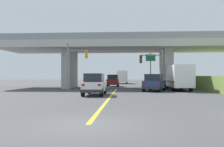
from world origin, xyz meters
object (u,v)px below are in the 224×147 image
object	(u,v)px
suv_lead	(95,84)
suv_crossing	(154,83)
highway_sign	(151,63)
sedan_oncoming	(113,81)
semi_truck_distant	(123,77)
traffic_signal_nearside	(154,65)
box_truck	(178,77)
traffic_signal_farside	(74,62)

from	to	relation	value
suv_lead	suv_crossing	distance (m)	8.77
suv_crossing	suv_lead	bearing A→B (deg)	-117.78
highway_sign	sedan_oncoming	bearing A→B (deg)	129.10
suv_crossing	semi_truck_distant	size ratio (longest dim) A/B	0.75
suv_crossing	traffic_signal_nearside	xyz separation A→B (m)	(0.08, 1.00, 2.15)
box_truck	traffic_signal_nearside	world-z (taller)	traffic_signal_nearside
box_truck	highway_sign	world-z (taller)	highway_sign
suv_crossing	sedan_oncoming	xyz separation A→B (m)	(-5.59, 11.77, -0.00)
suv_lead	suv_crossing	bearing A→B (deg)	44.52
sedan_oncoming	semi_truck_distant	world-z (taller)	semi_truck_distant
suv_crossing	traffic_signal_nearside	size ratio (longest dim) A/B	1.00
semi_truck_distant	sedan_oncoming	bearing A→B (deg)	-94.89
box_truck	highway_sign	distance (m)	4.73
box_truck	sedan_oncoming	world-z (taller)	box_truck
suv_lead	traffic_signal_nearside	distance (m)	9.79
traffic_signal_farside	suv_crossing	bearing A→B (deg)	-0.84
traffic_signal_farside	traffic_signal_nearside	bearing A→B (deg)	5.05
suv_lead	highway_sign	world-z (taller)	highway_sign
suv_lead	traffic_signal_nearside	bearing A→B (deg)	48.45
suv_crossing	traffic_signal_farside	distance (m)	9.94
semi_truck_distant	traffic_signal_nearside	bearing A→B (deg)	-80.64
traffic_signal_farside	semi_truck_distant	size ratio (longest dim) A/B	0.87
traffic_signal_nearside	highway_sign	xyz separation A→B (m)	(-0.05, 3.86, 0.41)
suv_crossing	semi_truck_distant	world-z (taller)	semi_truck_distant
traffic_signal_farside	highway_sign	bearing A→B (deg)	26.05
suv_lead	sedan_oncoming	size ratio (longest dim) A/B	0.99
sedan_oncoming	semi_truck_distant	size ratio (longest dim) A/B	0.69
sedan_oncoming	suv_crossing	bearing A→B (deg)	-64.60
traffic_signal_nearside	traffic_signal_farside	xyz separation A→B (m)	(-9.69, -0.86, 0.37)
highway_sign	semi_truck_distant	size ratio (longest dim) A/B	0.75
box_truck	sedan_oncoming	bearing A→B (deg)	131.68
suv_crossing	traffic_signal_nearside	bearing A→B (deg)	103.11
traffic_signal_nearside	highway_sign	world-z (taller)	traffic_signal_nearside
box_truck	highway_sign	xyz separation A→B (m)	(-3.15, 2.94, 1.95)
suv_crossing	box_truck	world-z (taller)	box_truck
traffic_signal_nearside	traffic_signal_farside	size ratio (longest dim) A/B	0.87
suv_lead	box_truck	xyz separation A→B (m)	(9.43, 8.06, 0.62)
box_truck	traffic_signal_nearside	size ratio (longest dim) A/B	1.46
suv_crossing	semi_truck_distant	distance (m)	27.65
suv_crossing	traffic_signal_farside	xyz separation A→B (m)	(-9.61, 0.14, 2.53)
sedan_oncoming	traffic_signal_nearside	size ratio (longest dim) A/B	0.91
suv_lead	highway_sign	size ratio (longest dim) A/B	0.91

